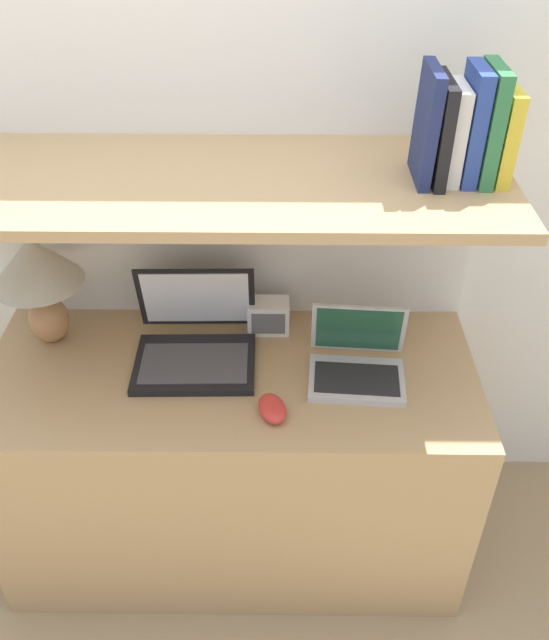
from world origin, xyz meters
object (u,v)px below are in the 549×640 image
object	(u,v)px
router_box	(269,316)
book_blue	(472,125)
book_yellow	(504,135)
book_white	(454,133)
table_lamp	(37,271)
laptop_small	(357,363)
book_green	(488,125)
book_navy	(426,125)
book_black	(440,130)
laptop_large	(195,342)
computer_mouse	(272,409)

from	to	relation	value
router_box	book_blue	bearing A→B (deg)	-15.37
book_yellow	book_white	size ratio (longest dim) A/B	0.97
book_yellow	table_lamp	bearing A→B (deg)	176.37
laptop_small	book_blue	world-z (taller)	book_blue
book_yellow	book_green	xyz separation A→B (m)	(-0.04, 0.00, 0.02)
router_box	book_white	distance (m)	0.75
book_blue	book_navy	distance (m)	0.10
book_green	book_navy	size ratio (longest dim) A/B	1.01
router_box	book_blue	size ratio (longest dim) A/B	0.48
book_black	book_navy	size ratio (longest dim) A/B	0.91
laptop_small	book_green	distance (m)	0.69
book_black	router_box	bearing A→B (deg)	162.06
book_blue	book_white	size ratio (longest dim) A/B	1.18
book_black	book_yellow	bearing A→B (deg)	0.00
book_green	router_box	bearing A→B (deg)	165.72
book_black	laptop_large	bearing A→B (deg)	179.78
book_green	book_white	xyz separation A→B (m)	(-0.07, 0.00, -0.02)
laptop_large	book_yellow	bearing A→B (deg)	-0.18
laptop_small	book_yellow	size ratio (longest dim) A/B	1.28
book_yellow	book_white	world-z (taller)	book_white
table_lamp	book_green	distance (m)	1.21
table_lamp	laptop_large	distance (m)	0.47
laptop_small	computer_mouse	bearing A→B (deg)	-145.60
laptop_large	book_black	distance (m)	0.85
laptop_large	book_green	xyz separation A→B (m)	(0.70, -0.00, 0.63)
book_green	book_black	bearing A→B (deg)	180.00
laptop_large	computer_mouse	size ratio (longest dim) A/B	2.74
laptop_small	table_lamp	bearing A→B (deg)	170.52
laptop_large	book_white	bearing A→B (deg)	-0.21
book_green	book_blue	size ratio (longest dim) A/B	1.01
table_lamp	book_green	size ratio (longest dim) A/B	1.32
book_green	book_black	xyz separation A→B (m)	(-0.11, 0.00, -0.01)
computer_mouse	book_white	bearing A→B (deg)	29.38
book_green	book_blue	distance (m)	0.04
book_yellow	book_black	world-z (taller)	book_black
book_black	book_navy	bearing A→B (deg)	180.00
laptop_small	book_blue	distance (m)	0.67
computer_mouse	book_black	distance (m)	0.78
laptop_large	book_black	bearing A→B (deg)	-0.22
book_white	book_navy	distance (m)	0.07
book_white	book_black	size ratio (longest dim) A/B	0.94
router_box	book_navy	world-z (taller)	book_navy
book_white	book_black	xyz separation A→B (m)	(-0.03, 0.00, 0.01)
router_box	book_black	bearing A→B (deg)	-17.94
table_lamp	book_green	bearing A→B (deg)	-3.75
laptop_small	book_black	world-z (taller)	book_black
book_white	table_lamp	bearing A→B (deg)	175.99
book_white	book_black	distance (m)	0.03
router_box	computer_mouse	bearing A→B (deg)	-87.42
table_lamp	book_black	bearing A→B (deg)	-4.14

